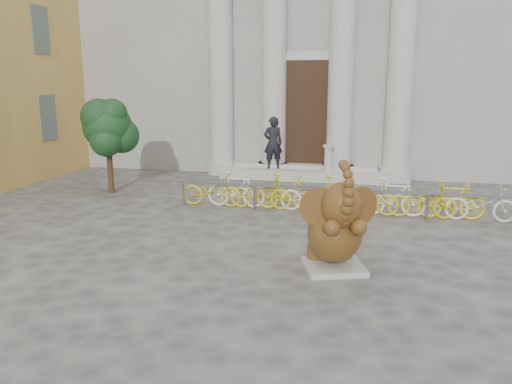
% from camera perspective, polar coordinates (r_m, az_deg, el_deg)
% --- Properties ---
extents(ground, '(80.00, 80.00, 0.00)m').
position_cam_1_polar(ground, '(9.30, -2.59, -9.18)').
color(ground, '#474442').
rests_on(ground, ground).
extents(classical_building, '(22.00, 10.70, 12.00)m').
position_cam_1_polar(classical_building, '(23.52, 7.70, 18.56)').
color(classical_building, gray).
rests_on(classical_building, ground).
extents(entrance_steps, '(6.00, 1.20, 0.36)m').
position_cam_1_polar(entrance_steps, '(18.17, 5.45, 2.07)').
color(entrance_steps, '#A8A59E').
rests_on(entrance_steps, ground).
extents(elephant_statue, '(1.41, 1.68, 2.12)m').
position_cam_1_polar(elephant_statue, '(9.27, 9.12, -4.37)').
color(elephant_statue, '#A8A59E').
rests_on(elephant_statue, ground).
extents(bike_rack, '(9.00, 0.53, 1.00)m').
position_cam_1_polar(bike_rack, '(13.47, 9.41, -0.29)').
color(bike_rack, slate).
rests_on(bike_rack, ground).
extents(tree, '(1.70, 1.55, 2.95)m').
position_cam_1_polar(tree, '(16.14, -16.55, 7.06)').
color(tree, '#332114').
rests_on(tree, ground).
extents(pedestrian, '(0.80, 0.66, 1.88)m').
position_cam_1_polar(pedestrian, '(18.07, 1.95, 5.65)').
color(pedestrian, black).
rests_on(pedestrian, entrance_steps).
extents(balustrade_post, '(0.38, 0.38, 0.94)m').
position_cam_1_polar(balustrade_post, '(17.68, 8.24, 3.73)').
color(balustrade_post, '#A8A59E').
rests_on(balustrade_post, entrance_steps).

